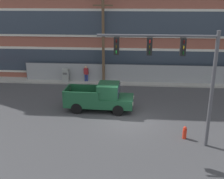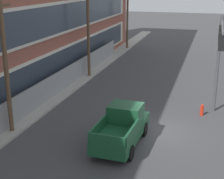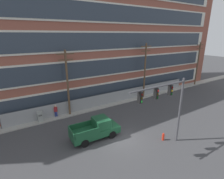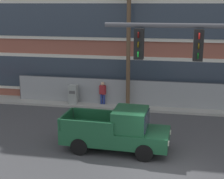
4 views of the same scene
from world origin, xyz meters
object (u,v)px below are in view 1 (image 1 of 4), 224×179
traffic_signal_mast (177,63)px  fire_hydrant (185,133)px  electrical_cabinet (66,76)px  utility_pole_near_corner (103,35)px  pickup_truck_dark_green (101,98)px  pedestrian_near_cabinet (86,73)px

traffic_signal_mast → fire_hydrant: traffic_signal_mast is taller
traffic_signal_mast → electrical_cabinet: 14.88m
traffic_signal_mast → utility_pole_near_corner: (-5.14, 11.36, -0.10)m
pickup_truck_dark_green → utility_pole_near_corner: size_ratio=0.60×
traffic_signal_mast → pickup_truck_dark_green: 7.65m
pickup_truck_dark_green → electrical_cabinet: (-4.22, 6.49, -0.24)m
fire_hydrant → utility_pole_near_corner: bearing=119.6°
utility_pole_near_corner → electrical_cabinet: bearing=-178.4°
pickup_truck_dark_green → utility_pole_near_corner: 7.57m
pickup_truck_dark_green → fire_hydrant: size_ratio=6.58×
pickup_truck_dark_green → electrical_cabinet: bearing=123.0°
pickup_truck_dark_green → traffic_signal_mast: bearing=-45.8°
fire_hydrant → traffic_signal_mast: bearing=-139.4°
pickup_truck_dark_green → pedestrian_near_cabinet: bearing=108.3°
electrical_cabinet → fire_hydrant: (9.73, -10.50, -0.35)m
pickup_truck_dark_green → pedestrian_near_cabinet: pickup_truck_dark_green is taller
pedestrian_near_cabinet → electrical_cabinet: bearing=-170.7°
traffic_signal_mast → pickup_truck_dark_green: size_ratio=1.26×
pickup_truck_dark_green → electrical_cabinet: pickup_truck_dark_green is taller
pedestrian_near_cabinet → pickup_truck_dark_green: bearing=-71.7°
fire_hydrant → pickup_truck_dark_green: bearing=143.9°
pickup_truck_dark_green → utility_pole_near_corner: utility_pole_near_corner is taller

